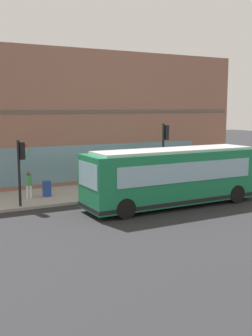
% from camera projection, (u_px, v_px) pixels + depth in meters
% --- Properties ---
extents(ground, '(120.00, 120.00, 0.00)m').
position_uv_depth(ground, '(154.00, 208.00, 21.66)').
color(ground, '#262628').
extents(sidewalk_curb, '(4.67, 40.00, 0.15)m').
position_uv_depth(sidewalk_curb, '(113.00, 190.00, 25.97)').
color(sidewalk_curb, '#9E9991').
rests_on(sidewalk_curb, ground).
extents(building_corner, '(7.99, 22.33, 9.05)m').
position_uv_depth(building_corner, '(76.00, 118.00, 30.85)').
color(building_corner, '#8C5B4C').
rests_on(building_corner, ground).
extents(city_bus_nearside, '(2.74, 10.08, 3.07)m').
position_uv_depth(city_bus_nearside, '(174.00, 177.00, 21.93)').
color(city_bus_nearside, '#197247').
rests_on(city_bus_nearside, ground).
extents(traffic_light_near_corner, '(0.32, 0.49, 4.14)m').
position_uv_depth(traffic_light_near_corner, '(165.00, 144.00, 25.07)').
color(traffic_light_near_corner, black).
rests_on(traffic_light_near_corner, sidewalk_curb).
extents(traffic_light_down_block, '(0.32, 0.49, 3.44)m').
position_uv_depth(traffic_light_down_block, '(21.00, 160.00, 21.11)').
color(traffic_light_down_block, black).
rests_on(traffic_light_down_block, sidewalk_curb).
extents(fire_hydrant, '(0.35, 0.35, 0.74)m').
position_uv_depth(fire_hydrant, '(85.00, 181.00, 26.83)').
color(fire_hydrant, yellow).
rests_on(fire_hydrant, sidewalk_curb).
extents(pedestrian_walking_along_curb, '(0.32, 0.32, 1.55)m').
position_uv_depth(pedestrian_walking_along_curb, '(29.00, 183.00, 23.04)').
color(pedestrian_walking_along_curb, silver).
rests_on(pedestrian_walking_along_curb, sidewalk_curb).
extents(pedestrian_near_building_entrance, '(0.32, 0.32, 1.70)m').
position_uv_depth(pedestrian_near_building_entrance, '(144.00, 172.00, 26.25)').
color(pedestrian_near_building_entrance, '#3359A5').
rests_on(pedestrian_near_building_entrance, sidewalk_curb).
extents(newspaper_vending_box, '(0.44, 0.42, 0.90)m').
position_uv_depth(newspaper_vending_box, '(47.00, 189.00, 23.68)').
color(newspaper_vending_box, '#263F99').
rests_on(newspaper_vending_box, sidewalk_curb).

